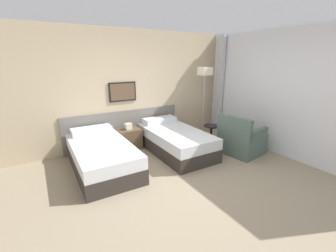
{
  "coord_description": "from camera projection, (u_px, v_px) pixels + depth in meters",
  "views": [
    {
      "loc": [
        -2.07,
        -2.76,
        2.03
      ],
      "look_at": [
        0.27,
        1.2,
        0.66
      ],
      "focal_mm": 24.0,
      "sensor_mm": 36.0,
      "label": 1
    }
  ],
  "objects": [
    {
      "name": "ground_plane",
      "position": [
        190.0,
        182.0,
        3.87
      ],
      "size": [
        16.0,
        16.0,
        0.0
      ],
      "primitive_type": "plane",
      "color": "gray"
    },
    {
      "name": "wall_headboard",
      "position": [
        134.0,
        91.0,
        5.39
      ],
      "size": [
        10.0,
        0.1,
        2.7
      ],
      "color": "#C6B28E",
      "rests_on": "ground_plane"
    },
    {
      "name": "wall_window",
      "position": [
        288.0,
        94.0,
        4.68
      ],
      "size": [
        0.21,
        4.77,
        2.7
      ],
      "color": "white",
      "rests_on": "ground_plane"
    },
    {
      "name": "bed_near_door",
      "position": [
        102.0,
        156.0,
        4.28
      ],
      "size": [
        1.02,
        1.95,
        0.64
      ],
      "color": "#332D28",
      "rests_on": "ground_plane"
    },
    {
      "name": "bed_near_window",
      "position": [
        175.0,
        140.0,
        5.09
      ],
      "size": [
        1.02,
        1.95,
        0.64
      ],
      "color": "#332D28",
      "rests_on": "ground_plane"
    },
    {
      "name": "nightstand",
      "position": [
        129.0,
        138.0,
        5.28
      ],
      "size": [
        0.52,
        0.41,
        0.61
      ],
      "color": "brown",
      "rests_on": "ground_plane"
    },
    {
      "name": "floor_lamp",
      "position": [
        205.0,
        78.0,
        5.65
      ],
      "size": [
        0.27,
        0.27,
        1.85
      ],
      "color": "#9E9993",
      "rests_on": "ground_plane"
    },
    {
      "name": "side_table",
      "position": [
        211.0,
        132.0,
        5.4
      ],
      "size": [
        0.37,
        0.37,
        0.51
      ],
      "color": "black",
      "rests_on": "ground_plane"
    },
    {
      "name": "armchair",
      "position": [
        241.0,
        141.0,
        5.0
      ],
      "size": [
        0.89,
        0.91,
        0.89
      ],
      "rotation": [
        0.0,
        0.0,
        1.72
      ],
      "color": "#4C6056",
      "rests_on": "ground_plane"
    }
  ]
}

